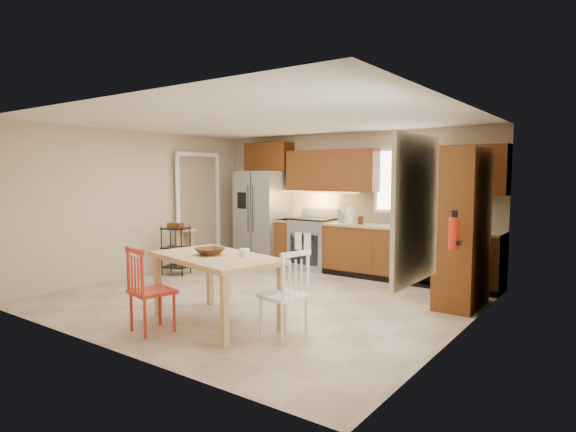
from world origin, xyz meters
The scene contains 33 objects.
floor centered at (0.00, 0.00, 0.00)m, with size 5.50×5.50×0.00m, color tan.
ceiling centered at (0.00, 0.00, 2.50)m, with size 5.50×5.00×0.02m, color silver.
wall_back centered at (0.00, 2.50, 1.25)m, with size 5.50×0.02×2.50m, color #CCB793.
wall_front centered at (0.00, -2.50, 1.25)m, with size 5.50×0.02×2.50m, color #CCB793.
wall_left centered at (-2.75, 0.00, 1.25)m, with size 0.02×5.00×2.50m, color #CCB793.
wall_right centered at (2.75, 0.00, 1.25)m, with size 0.02×5.00×2.50m, color #CCB793.
refrigerator centered at (-1.70, 2.12, 0.91)m, with size 0.92×0.75×1.82m, color gray.
range_stove centered at (-0.55, 2.19, 0.46)m, with size 0.76×0.63×0.92m, color gray.
base_cabinet_narrow centered at (-1.10, 2.20, 0.45)m, with size 0.30×0.60×0.90m, color brown.
base_cabinet_run centered at (1.29, 2.20, 0.45)m, with size 2.92×0.60×0.90m, color brown.
dishwasher centered at (1.85, 1.91, 0.45)m, with size 0.60×0.02×0.78m, color black.
backsplash centered at (1.29, 2.48, 1.18)m, with size 2.92×0.03×0.55m, color beige.
upper_over_fridge centered at (-1.70, 2.33, 2.10)m, with size 1.00×0.35×0.55m, color #5F340F.
upper_left_block centered at (-0.25, 2.33, 1.83)m, with size 1.80×0.35×0.75m, color #5F340F.
upper_right_block centered at (2.25, 2.33, 1.83)m, with size 1.00×0.35×0.75m, color #5F340F.
window_back centered at (1.10, 2.48, 1.65)m, with size 1.12×0.04×1.12m, color white.
sink centered at (1.10, 2.20, 0.86)m, with size 0.62×0.46×0.16m, color gray.
undercab_glow centered at (-0.55, 2.30, 1.43)m, with size 1.60×0.30×0.01m, color #FFBF66.
soap_bottle centered at (1.48, 2.10, 1.00)m, with size 0.09×0.09×0.19m, color #B7210C.
paper_towel centered at (0.25, 2.15, 1.04)m, with size 0.12×0.12×0.28m, color white.
canister_steel centered at (0.05, 2.15, 0.99)m, with size 0.11×0.11×0.18m, color gray.
canister_wood centered at (0.45, 2.12, 0.97)m, with size 0.10×0.10×0.14m, color #522C16.
pantry centered at (2.43, 1.20, 1.05)m, with size 0.50×0.95×2.10m, color brown.
fire_extinguisher centered at (2.63, 0.15, 1.10)m, with size 0.12×0.12×0.36m, color #B7210C.
window_right centered at (2.68, -1.15, 1.45)m, with size 0.04×1.02×1.32m, color white.
doorway centered at (-2.67, 1.30, 1.05)m, with size 0.04×0.95×2.10m, color #8C7A59.
dining_table centered at (0.29, -1.24, 0.40)m, with size 1.63×0.92×0.79m, color tan, non-canonical shape.
chair_red centered at (-0.06, -1.89, 0.48)m, with size 0.45×0.45×0.96m, color #B22B1B, non-canonical shape.
chair_white centered at (1.24, -1.19, 0.48)m, with size 0.45×0.45×0.96m, color white, non-canonical shape.
table_bowl centered at (0.19, -1.24, 0.80)m, with size 0.33×0.33×0.08m, color #522C16.
table_jar centered at (0.65, -1.14, 0.83)m, with size 0.12×0.12×0.14m, color white.
bar_stool centered at (-2.49, 0.83, 0.37)m, with size 0.36×0.36×0.75m, color tan, non-canonical shape.
utility_cart centered at (-2.21, 0.34, 0.43)m, with size 0.43×0.34×0.86m, color black, non-canonical shape.
Camera 1 is at (4.24, -5.27, 1.76)m, focal length 30.00 mm.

